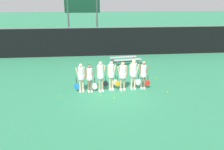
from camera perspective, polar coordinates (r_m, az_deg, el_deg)
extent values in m
plane|color=#2D7F56|center=(12.60, 0.04, -3.94)|extent=(140.00, 140.00, 0.00)
cube|color=black|center=(19.73, -2.22, 8.61)|extent=(60.00, 0.06, 2.50)
cube|color=slate|center=(19.53, -2.27, 12.32)|extent=(60.00, 0.08, 0.08)
cylinder|color=#515156|center=(21.06, -11.23, 12.65)|extent=(0.14, 0.14, 5.17)
cylinder|color=#515156|center=(20.97, -3.91, 12.95)|extent=(0.14, 0.14, 5.17)
cube|color=#0F3823|center=(20.83, -7.82, 17.86)|extent=(3.19, 0.12, 1.49)
cube|color=#B2B2B7|center=(17.10, 4.15, 4.00)|extent=(2.22, 0.65, 0.04)
cylinder|color=slate|center=(17.56, 6.82, 3.56)|extent=(0.06, 0.06, 0.41)
cylinder|color=slate|center=(17.33, 7.10, 3.34)|extent=(0.06, 0.06, 0.41)
cylinder|color=slate|center=(17.04, 1.11, 3.20)|extent=(0.06, 0.06, 0.41)
cylinder|color=slate|center=(16.80, 1.32, 2.96)|extent=(0.06, 0.06, 0.41)
cube|color=#B2B2B7|center=(17.76, 2.93, 4.69)|extent=(2.20, 0.58, 0.04)
cylinder|color=slate|center=(18.18, 5.54, 4.21)|extent=(0.06, 0.06, 0.43)
cylinder|color=slate|center=(17.94, 5.77, 3.99)|extent=(0.06, 0.06, 0.43)
cylinder|color=slate|center=(17.75, 0.02, 3.92)|extent=(0.06, 0.06, 0.43)
cylinder|color=slate|center=(17.51, 0.19, 3.70)|extent=(0.06, 0.06, 0.43)
cylinder|color=beige|center=(12.38, -7.58, -2.57)|extent=(0.10, 0.10, 0.79)
cylinder|color=beige|center=(12.38, -8.35, -2.62)|extent=(0.10, 0.10, 0.79)
cube|color=white|center=(12.49, -7.50, -4.12)|extent=(0.13, 0.25, 0.09)
cube|color=white|center=(12.49, -8.27, -4.16)|extent=(0.13, 0.25, 0.09)
cylinder|color=white|center=(12.21, -8.07, -0.56)|extent=(0.35, 0.35, 0.21)
cylinder|color=white|center=(12.12, -8.13, 0.60)|extent=(0.30, 0.30, 0.67)
sphere|color=beige|center=(11.99, -8.23, 2.54)|extent=(0.19, 0.19, 0.19)
sphere|color=olive|center=(12.00, -8.23, 2.68)|extent=(0.18, 0.18, 0.18)
cylinder|color=beige|center=(12.12, -9.03, 0.49)|extent=(0.21, 0.09, 0.64)
cylinder|color=beige|center=(12.13, -7.26, 0.59)|extent=(0.08, 0.08, 0.63)
cylinder|color=black|center=(12.25, -9.30, -1.40)|extent=(0.03, 0.03, 0.29)
ellipsoid|color=blue|center=(12.38, -9.21, -2.89)|extent=(0.29, 0.03, 0.40)
cylinder|color=#8C664C|center=(12.32, -5.40, -2.68)|extent=(0.10, 0.10, 0.76)
cylinder|color=#8C664C|center=(12.32, -6.16, -2.71)|extent=(0.10, 0.10, 0.76)
cube|color=white|center=(12.43, -5.35, -4.15)|extent=(0.12, 0.24, 0.09)
cube|color=white|center=(12.42, -6.10, -4.19)|extent=(0.12, 0.24, 0.09)
cylinder|color=white|center=(12.16, -5.85, -0.75)|extent=(0.34, 0.34, 0.19)
cylinder|color=white|center=(12.07, -5.89, 0.34)|extent=(0.30, 0.30, 0.63)
sphere|color=#8C664C|center=(11.94, -5.96, 2.20)|extent=(0.20, 0.20, 0.20)
sphere|color=black|center=(11.96, -5.97, 2.34)|extent=(0.18, 0.18, 0.18)
cylinder|color=#8C664C|center=(12.08, -5.00, 0.32)|extent=(0.20, 0.08, 0.60)
cylinder|color=#8C664C|center=(12.08, -6.73, 0.24)|extent=(0.08, 0.08, 0.59)
cylinder|color=black|center=(12.20, -4.57, -1.45)|extent=(0.03, 0.03, 0.29)
ellipsoid|color=silver|center=(12.33, -4.52, -2.96)|extent=(0.29, 0.03, 0.40)
cylinder|color=tan|center=(12.32, -2.57, -2.40)|extent=(0.10, 0.10, 0.84)
cylinder|color=tan|center=(12.29, -3.31, -2.47)|extent=(0.10, 0.10, 0.84)
cube|color=white|center=(12.44, -2.51, -4.05)|extent=(0.15, 0.26, 0.09)
cube|color=white|center=(12.41, -3.25, -4.13)|extent=(0.15, 0.26, 0.09)
cylinder|color=white|center=(12.13, -2.98, -0.25)|extent=(0.34, 0.34, 0.23)
cylinder|color=white|center=(12.03, -3.00, 1.00)|extent=(0.30, 0.30, 0.72)
sphere|color=tan|center=(11.90, -3.04, 3.07)|extent=(0.19, 0.19, 0.19)
sphere|color=olive|center=(11.91, -3.06, 3.21)|extent=(0.18, 0.18, 0.18)
cylinder|color=tan|center=(12.08, -2.13, 1.02)|extent=(0.23, 0.11, 0.68)
cylinder|color=tan|center=(12.00, -3.83, 0.87)|extent=(0.08, 0.08, 0.68)
cylinder|color=black|center=(12.22, -1.71, -0.88)|extent=(0.03, 0.03, 0.26)
ellipsoid|color=black|center=(12.33, -1.70, -2.23)|extent=(0.27, 0.03, 0.36)
cylinder|color=beige|center=(12.49, 0.14, -2.09)|extent=(0.10, 0.10, 0.83)
cylinder|color=beige|center=(12.45, -0.55, -2.16)|extent=(0.10, 0.10, 0.83)
cube|color=white|center=(12.61, 0.18, -3.69)|extent=(0.15, 0.26, 0.09)
cube|color=white|center=(12.57, -0.51, -3.77)|extent=(0.15, 0.26, 0.09)
cylinder|color=white|center=(12.30, -0.21, 0.02)|extent=(0.33, 0.33, 0.23)
cylinder|color=white|center=(12.21, -0.21, 1.20)|extent=(0.29, 0.29, 0.70)
sphere|color=beige|center=(12.07, -0.21, 3.22)|extent=(0.20, 0.20, 0.20)
sphere|color=black|center=(12.08, -0.24, 3.36)|extent=(0.18, 0.18, 0.18)
cylinder|color=beige|center=(12.26, 0.62, 1.23)|extent=(0.22, 0.11, 0.66)
cylinder|color=beige|center=(12.17, -1.00, 1.07)|extent=(0.08, 0.08, 0.66)
cylinder|color=black|center=(12.41, 0.99, -0.60)|extent=(0.03, 0.03, 0.26)
ellipsoid|color=silver|center=(12.52, 0.98, -1.93)|extent=(0.26, 0.03, 0.36)
cylinder|color=tan|center=(12.50, 3.19, -2.16)|extent=(0.10, 0.10, 0.80)
cylinder|color=tan|center=(12.46, 2.31, -2.23)|extent=(0.10, 0.10, 0.80)
cube|color=white|center=(12.61, 3.20, -3.72)|extent=(0.13, 0.25, 0.09)
cube|color=white|center=(12.57, 2.32, -3.79)|extent=(0.13, 0.25, 0.09)
cylinder|color=white|center=(12.31, 2.79, -0.11)|extent=(0.41, 0.41, 0.23)
cylinder|color=white|center=(12.23, 2.81, 1.00)|extent=(0.36, 0.36, 0.66)
sphere|color=tan|center=(12.09, 2.84, 2.95)|extent=(0.21, 0.21, 0.21)
sphere|color=#4C331E|center=(12.10, 2.82, 3.10)|extent=(0.19, 0.19, 0.19)
cylinder|color=tan|center=(12.18, 1.81, 0.88)|extent=(0.21, 0.09, 0.63)
cylinder|color=tan|center=(12.28, 3.76, 1.00)|extent=(0.08, 0.08, 0.63)
cylinder|color=black|center=(12.28, 1.44, -0.92)|extent=(0.03, 0.03, 0.25)
ellipsoid|color=orange|center=(12.39, 1.43, -2.24)|extent=(0.27, 0.03, 0.35)
cylinder|color=beige|center=(12.65, 5.97, -1.88)|extent=(0.10, 0.10, 0.85)
cylinder|color=beige|center=(12.63, 5.15, -1.88)|extent=(0.10, 0.10, 0.85)
cube|color=white|center=(12.76, 5.92, -3.50)|extent=(0.13, 0.25, 0.09)
cube|color=white|center=(12.75, 5.11, -3.50)|extent=(0.13, 0.25, 0.09)
cylinder|color=white|center=(12.46, 5.64, 0.31)|extent=(0.38, 0.38, 0.26)
cylinder|color=white|center=(12.38, 5.68, 1.47)|extent=(0.33, 0.33, 0.71)
sphere|color=beige|center=(12.24, 5.75, 3.50)|extent=(0.21, 0.21, 0.21)
sphere|color=#D8B772|center=(12.25, 5.75, 3.64)|extent=(0.19, 0.19, 0.19)
cylinder|color=beige|center=(12.40, 6.62, 1.41)|extent=(0.22, 0.10, 0.67)
cylinder|color=beige|center=(12.36, 4.78, 1.42)|extent=(0.08, 0.08, 0.67)
cylinder|color=black|center=(12.53, 6.92, -0.48)|extent=(0.03, 0.03, 0.27)
ellipsoid|color=silver|center=(12.65, 6.86, -1.85)|extent=(0.31, 0.03, 0.37)
cylinder|color=#8C664C|center=(12.80, 8.48, -1.88)|extent=(0.10, 0.10, 0.78)
cylinder|color=#8C664C|center=(12.78, 7.74, -1.87)|extent=(0.10, 0.10, 0.78)
cube|color=white|center=(12.90, 8.42, -3.36)|extent=(0.14, 0.25, 0.09)
cube|color=white|center=(12.88, 7.68, -3.35)|extent=(0.14, 0.25, 0.09)
cylinder|color=white|center=(12.63, 8.21, 0.06)|extent=(0.35, 0.35, 0.19)
cylinder|color=white|center=(12.54, 8.27, 1.18)|extent=(0.30, 0.30, 0.65)
sphere|color=#8C664C|center=(12.42, 8.36, 3.03)|extent=(0.19, 0.19, 0.19)
sphere|color=#D8B772|center=(12.43, 8.36, 3.16)|extent=(0.18, 0.18, 0.18)
cylinder|color=#8C664C|center=(12.57, 9.13, 1.10)|extent=(0.21, 0.10, 0.62)
cylinder|color=#8C664C|center=(12.53, 7.44, 1.13)|extent=(0.08, 0.08, 0.62)
cylinder|color=black|center=(12.69, 9.40, -0.66)|extent=(0.03, 0.03, 0.28)
ellipsoid|color=red|center=(12.81, 9.32, -2.06)|extent=(0.28, 0.03, 0.39)
sphere|color=#CCE033|center=(14.58, 11.58, -0.83)|extent=(0.07, 0.07, 0.07)
sphere|color=#CCE033|center=(13.94, 5.91, -1.50)|extent=(0.07, 0.07, 0.07)
sphere|color=#CCE033|center=(12.65, 14.29, -4.32)|extent=(0.07, 0.07, 0.07)
sphere|color=#CCE033|center=(11.84, -2.96, -5.40)|extent=(0.07, 0.07, 0.07)
sphere|color=#CCE033|center=(11.58, 0.62, -5.99)|extent=(0.07, 0.07, 0.07)
sphere|color=#CCE033|center=(12.09, -13.59, -5.43)|extent=(0.06, 0.06, 0.06)
sphere|color=#CCE033|center=(12.25, 2.53, -4.49)|extent=(0.07, 0.07, 0.07)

